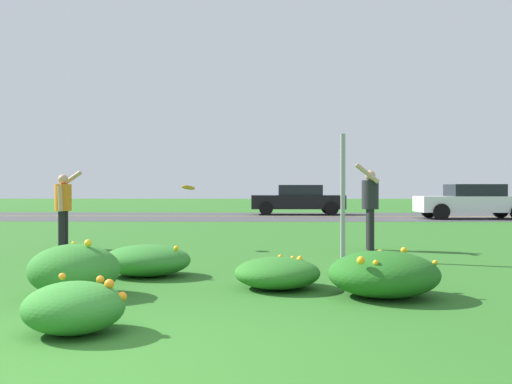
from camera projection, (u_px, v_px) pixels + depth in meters
The scene contains 15 objects.
ground_plane at pixel (211, 237), 14.57m from camera, with size 120.00×120.00×0.00m, color #2D6B23.
highway_strip at pixel (236, 216), 25.49m from camera, with size 120.00×8.34×0.01m, color #424244.
highway_center_stripe at pixel (236, 216), 25.49m from camera, with size 120.00×0.16×0.00m, color yellow.
daylily_clump_front_left at pixel (376, 266), 7.69m from camera, with size 1.05×0.91×0.36m.
daylily_clump_near_camera at pixel (146, 260), 7.91m from camera, with size 1.26×1.02×0.45m.
daylily_clump_front_right at pixel (74, 307), 4.76m from camera, with size 0.88×0.83×0.48m.
daylily_clump_front_center at pixel (384, 274), 6.38m from camera, with size 1.27×1.17×0.53m.
daylily_clump_mid_left at pixel (277, 273), 6.93m from camera, with size 1.07×1.07×0.40m.
daylily_clump_mid_center at pixel (74, 270), 6.44m from camera, with size 1.05×0.95×0.66m.
sign_post_near_path at pixel (343, 197), 9.74m from camera, with size 0.07×0.10×2.20m.
person_thrower_orange_shirt at pixel (63, 204), 11.63m from camera, with size 0.50×0.49×1.64m.
person_catcher_dark_shirt at pixel (370, 202), 11.33m from camera, with size 0.51×0.49×1.76m.
frisbee_orange at pixel (188, 188), 11.61m from camera, with size 0.29×0.28×0.12m.
car_white_leftmost at pixel (473, 201), 23.37m from camera, with size 4.50×2.00×1.45m.
car_black_center_left at pixel (298, 200), 27.29m from camera, with size 4.50×2.00×1.45m.
Camera 1 is at (1.52, -3.61, 1.23)m, focal length 39.15 mm.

